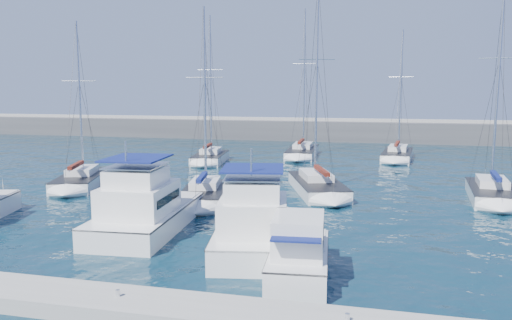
% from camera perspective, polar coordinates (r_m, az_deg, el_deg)
% --- Properties ---
extents(ground, '(220.00, 220.00, 0.00)m').
position_cam_1_polar(ground, '(28.66, -4.66, -7.88)').
color(ground, black).
rests_on(ground, ground).
extents(breakwater, '(160.00, 6.00, 4.45)m').
position_cam_1_polar(breakwater, '(78.94, 7.22, 3.04)').
color(breakwater, '#424244').
rests_on(breakwater, ground).
extents(dock, '(40.00, 2.20, 0.60)m').
position_cam_1_polar(dock, '(19.04, -15.46, -15.63)').
color(dock, gray).
rests_on(dock, ground).
extents(dock_cleat_centre, '(0.16, 0.16, 0.25)m').
position_cam_1_polar(dock_cleat_centre, '(18.87, -15.51, -14.45)').
color(dock_cleat_centre, silver).
rests_on(dock_cleat_centre, dock).
extents(dock_cleat_near_stbd, '(0.16, 0.16, 0.25)m').
position_cam_1_polar(dock_cleat_near_stbd, '(16.77, 10.39, -17.25)').
color(dock_cleat_near_stbd, silver).
rests_on(dock_cleat_near_stbd, dock).
extents(motor_yacht_port_inner, '(4.67, 9.71, 4.69)m').
position_cam_1_polar(motor_yacht_port_inner, '(28.61, -12.61, -5.74)').
color(motor_yacht_port_inner, silver).
rests_on(motor_yacht_port_inner, ground).
extents(motor_yacht_stbd_inner, '(5.07, 8.39, 4.69)m').
position_cam_1_polar(motor_yacht_stbd_inner, '(24.45, -0.23, -7.90)').
color(motor_yacht_stbd_inner, silver).
rests_on(motor_yacht_stbd_inner, ground).
extents(motor_yacht_stbd_outer, '(2.93, 6.10, 3.20)m').
position_cam_1_polar(motor_yacht_stbd_outer, '(21.34, 4.93, -10.88)').
color(motor_yacht_stbd_outer, silver).
rests_on(motor_yacht_stbd_outer, ground).
extents(sailboat_mid_a, '(5.35, 8.38, 13.63)m').
position_cam_1_polar(sailboat_mid_a, '(43.25, -19.35, -2.18)').
color(sailboat_mid_a, silver).
rests_on(sailboat_mid_a, ground).
extents(sailboat_mid_c, '(4.34, 7.73, 13.87)m').
position_cam_1_polar(sailboat_mid_c, '(35.54, -5.88, -3.90)').
color(sailboat_mid_c, silver).
rests_on(sailboat_mid_c, ground).
extents(sailboat_mid_d, '(5.85, 9.54, 16.28)m').
position_cam_1_polar(sailboat_mid_d, '(38.76, 6.99, -2.91)').
color(sailboat_mid_d, silver).
rests_on(sailboat_mid_d, ground).
extents(sailboat_mid_e, '(3.71, 8.04, 16.14)m').
position_cam_1_polar(sailboat_mid_e, '(39.66, 25.38, -3.36)').
color(sailboat_mid_e, silver).
rests_on(sailboat_mid_e, ground).
extents(sailboat_back_a, '(4.03, 7.72, 16.02)m').
position_cam_1_polar(sailboat_back_a, '(54.48, -5.25, 0.31)').
color(sailboat_back_a, silver).
rests_on(sailboat_back_a, ground).
extents(sailboat_back_b, '(3.49, 9.59, 17.55)m').
position_cam_1_polar(sailboat_back_b, '(59.54, 5.32, 0.96)').
color(sailboat_back_b, silver).
rests_on(sailboat_back_b, ground).
extents(sailboat_back_c, '(3.99, 9.17, 14.85)m').
position_cam_1_polar(sailboat_back_c, '(58.91, 15.87, 0.58)').
color(sailboat_back_c, silver).
rests_on(sailboat_back_c, ground).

